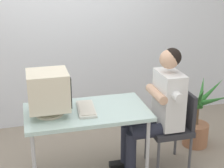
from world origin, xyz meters
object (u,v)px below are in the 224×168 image
object	(u,v)px
person_seated	(159,106)
potted_plant	(197,119)
desk	(87,115)
crt_monitor	(49,91)
office_chair	(174,124)
keyboard	(86,109)

from	to	relation	value
person_seated	potted_plant	distance (m)	0.82
desk	person_seated	world-z (taller)	person_seated
crt_monitor	office_chair	world-z (taller)	crt_monitor
person_seated	crt_monitor	bearing A→B (deg)	179.38
crt_monitor	keyboard	distance (m)	0.42
office_chair	desk	bearing A→B (deg)	178.41
potted_plant	keyboard	bearing A→B (deg)	-167.71
keyboard	crt_monitor	bearing A→B (deg)	-177.64
keyboard	person_seated	xyz separation A→B (m)	(0.76, -0.03, -0.05)
desk	keyboard	distance (m)	0.07
desk	person_seated	xyz separation A→B (m)	(0.75, -0.03, 0.03)
crt_monitor	potted_plant	xyz separation A→B (m)	(1.75, 0.32, -0.65)
office_chair	potted_plant	xyz separation A→B (m)	(0.46, 0.33, -0.15)
office_chair	potted_plant	distance (m)	0.59
person_seated	potted_plant	xyz separation A→B (m)	(0.64, 0.33, -0.38)
crt_monitor	desk	bearing A→B (deg)	2.22
person_seated	potted_plant	size ratio (longest dim) A/B	1.55
crt_monitor	keyboard	size ratio (longest dim) A/B	1.02
desk	keyboard	size ratio (longest dim) A/B	2.90
desk	crt_monitor	bearing A→B (deg)	-177.78
crt_monitor	keyboard	bearing A→B (deg)	2.36
desk	office_chair	size ratio (longest dim) A/B	1.43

